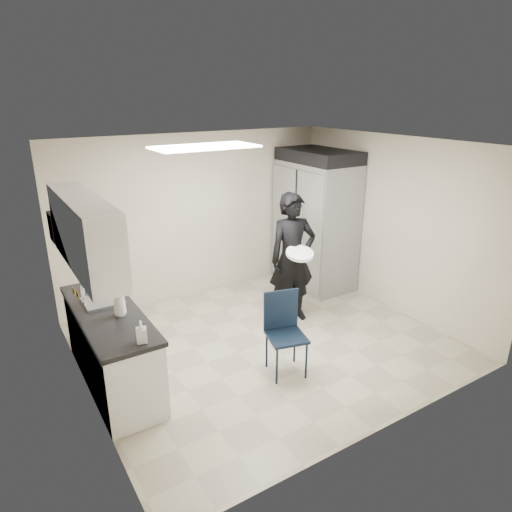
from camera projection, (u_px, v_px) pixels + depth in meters
floor at (266, 343)px, 6.10m from camera, size 4.50×4.50×0.00m
ceiling at (267, 144)px, 5.22m from camera, size 4.50×4.50×0.00m
back_wall at (198, 216)px, 7.26m from camera, size 4.50×0.00×4.50m
left_wall at (78, 291)px, 4.54m from camera, size 0.00×4.00×4.00m
right_wall at (393, 225)px, 6.78m from camera, size 0.00×4.00×4.00m
ceiling_panel at (205, 147)px, 5.25m from camera, size 1.20×0.60×0.02m
lower_counter at (112, 349)px, 5.14m from camera, size 0.60×1.90×0.86m
countertop at (107, 313)px, 4.99m from camera, size 0.64×1.95×0.05m
sink at (103, 305)px, 5.20m from camera, size 0.42×0.40×0.14m
faucet at (84, 297)px, 5.05m from camera, size 0.02×0.02×0.24m
upper_cabinets at (85, 233)px, 4.61m from camera, size 0.35×1.80×0.75m
towel_dispenser at (60, 226)px, 5.56m from camera, size 0.22×0.30×0.35m
notice_sticker_left at (77, 294)px, 4.65m from camera, size 0.00×0.12×0.07m
notice_sticker_right at (74, 291)px, 4.82m from camera, size 0.00×0.12×0.07m
commercial_fridge at (316, 225)px, 7.68m from camera, size 0.80×1.35×2.10m
fridge_compressor at (319, 156)px, 7.29m from camera, size 0.80×1.35×0.20m
folding_chair at (287, 337)px, 5.30m from camera, size 0.52×0.52×0.96m
man_tuxedo at (292, 258)px, 6.47m from camera, size 0.78×0.61×1.88m
bucket_lid at (300, 253)px, 6.19m from camera, size 0.45×0.45×0.05m
soap_bottle_a at (119, 301)px, 4.84m from camera, size 0.18×0.18×0.33m
soap_bottle_b at (141, 332)px, 4.33m from camera, size 0.12×0.12×0.22m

